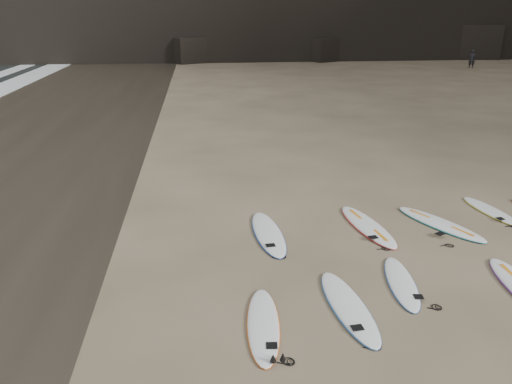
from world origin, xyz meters
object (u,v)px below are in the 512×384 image
Objects in this scene: surfboard_0 at (263,324)px; surfboard_8 at (491,211)px; surfboard_2 at (401,282)px; surfboard_7 at (440,223)px; surfboard_5 at (268,233)px; surfboard_6 at (367,226)px; person_a at (472,59)px; surfboard_1 at (348,306)px.

surfboard_8 is at bearing 38.37° from surfboard_0.
surfboard_2 is at bearing 25.56° from surfboard_0.
surfboard_7 is 1.22× the size of surfboard_8.
surfboard_6 is (2.62, 0.16, 0.00)m from surfboard_5.
surfboard_0 reaches higher than surfboard_8.
surfboard_7 is at bearing -2.83° from surfboard_5.
surfboard_2 is 42.39m from person_a.
surfboard_5 reaches higher than surfboard_1.
person_a is (22.69, 37.35, 0.79)m from surfboard_1.
surfboard_6 is (3.23, 3.94, 0.01)m from surfboard_0.
surfboard_7 is 1.94m from surfboard_8.
surfboard_5 is at bearing 174.58° from surfboard_6.
surfboard_5 is at bearing 86.14° from surfboard_0.
person_a reaches higher than surfboard_0.
person_a is at bearing 62.42° from surfboard_0.
person_a reaches higher than surfboard_1.
surfboard_7 is (4.56, 0.08, -0.00)m from surfboard_5.
surfboard_2 is at bearing -147.79° from surfboard_8.
surfboard_8 is at bearing 50.14° from surfboard_2.
surfboard_5 and surfboard_7 have the same top height.
surfboard_0 is 6.45m from surfboard_7.
person_a is (17.39, 33.18, 0.79)m from surfboard_8.
surfboard_6 is at bearing 94.98° from surfboard_2.
surfboard_5 is 41.45m from person_a.
surfboard_5 is at bearing 154.85° from surfboard_7.
surfboard_6 is at bearing 61.88° from surfboard_1.
surfboard_6 is 3.80m from surfboard_8.
surfboard_0 is 0.85× the size of surfboard_6.
surfboard_0 is 44.92m from person_a.
surfboard_1 is 3.57m from surfboard_5.
surfboard_2 is 1.33× the size of person_a.
surfboard_1 reaches higher than surfboard_0.
surfboard_1 is at bearing -150.52° from surfboard_8.
surfboard_6 is at bearing 151.60° from surfboard_7.
person_a is (23.77, 33.95, 0.78)m from surfboard_5.
surfboard_7 is 38.94m from person_a.
surfboard_1 is at bearing -142.01° from surfboard_2.
surfboard_5 is at bearing 178.19° from surfboard_8.
person_a reaches higher than surfboard_5.
surfboard_0 is at bearing -155.61° from surfboard_8.
surfboard_7 reaches higher than surfboard_2.
surfboard_7 reaches higher than surfboard_1.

